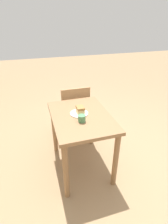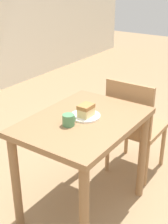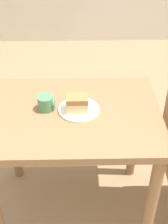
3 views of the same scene
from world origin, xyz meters
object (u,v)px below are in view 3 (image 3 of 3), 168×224
Objects in this scene: coffee_mug at (46,103)px; dining_table_near at (72,133)px; plate at (79,110)px; cake_slice at (77,103)px.

dining_table_near is at bearing -12.13° from coffee_mug.
plate is at bearing -5.51° from coffee_mug.
cake_slice is at bearing -122.97° from plate.
dining_table_near is at bearing -162.32° from plate.
cake_slice is at bearing -10.18° from coffee_mug.
cake_slice is at bearing -1.20° from dining_table_near.
dining_table_near is at bearing 178.80° from cake_slice.
cake_slice is (-0.01, -0.01, 0.05)m from plate.
cake_slice is (0.03, -0.00, 0.19)m from dining_table_near.
plate reaches higher than dining_table_near.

